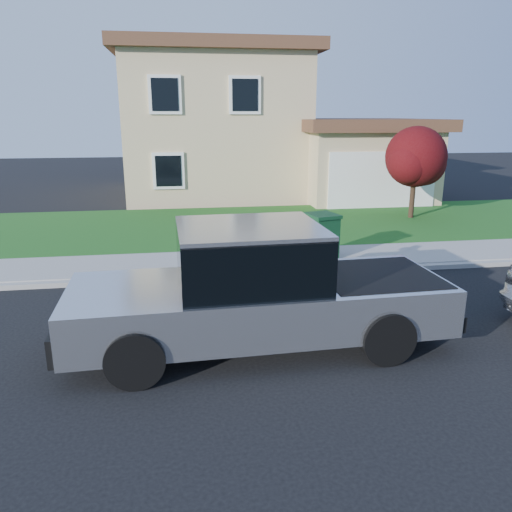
{
  "coord_description": "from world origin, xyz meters",
  "views": [
    {
      "loc": [
        -1.75,
        -8.6,
        3.86
      ],
      "look_at": [
        -0.34,
        0.62,
        1.2
      ],
      "focal_mm": 35.0,
      "sensor_mm": 36.0,
      "label": 1
    }
  ],
  "objects_px": {
    "pickup_truck": "(258,291)",
    "ornamental_tree": "(416,160)",
    "woman": "(286,262)",
    "trash_bin": "(322,235)"
  },
  "relations": [
    {
      "from": "ornamental_tree",
      "to": "trash_bin",
      "type": "relative_size",
      "value": 2.85
    },
    {
      "from": "woman",
      "to": "trash_bin",
      "type": "distance_m",
      "value": 3.26
    },
    {
      "from": "woman",
      "to": "ornamental_tree",
      "type": "height_order",
      "value": "ornamental_tree"
    },
    {
      "from": "pickup_truck",
      "to": "woman",
      "type": "relative_size",
      "value": 3.38
    },
    {
      "from": "pickup_truck",
      "to": "ornamental_tree",
      "type": "xyz_separation_m",
      "value": [
        7.39,
        9.63,
        1.26
      ]
    },
    {
      "from": "pickup_truck",
      "to": "ornamental_tree",
      "type": "distance_m",
      "value": 12.2
    },
    {
      "from": "woman",
      "to": "ornamental_tree",
      "type": "bearing_deg",
      "value": -140.66
    },
    {
      "from": "trash_bin",
      "to": "pickup_truck",
      "type": "bearing_deg",
      "value": -132.21
    },
    {
      "from": "ornamental_tree",
      "to": "trash_bin",
      "type": "distance_m",
      "value": 7.13
    },
    {
      "from": "pickup_truck",
      "to": "woman",
      "type": "distance_m",
      "value": 2.05
    }
  ]
}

